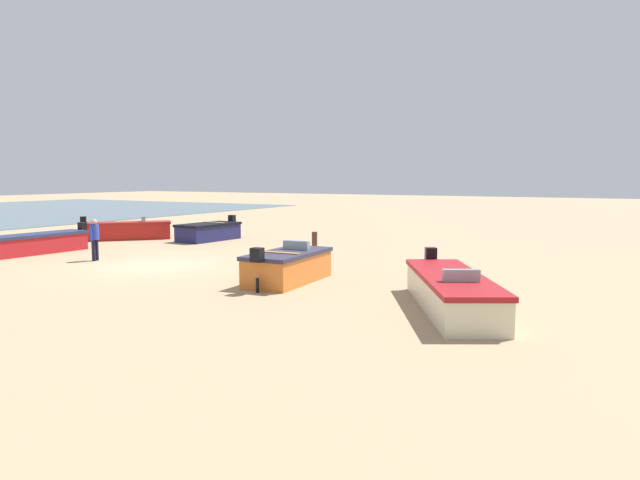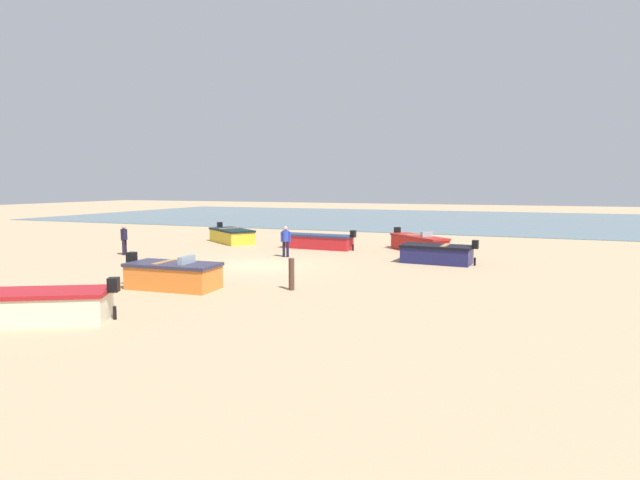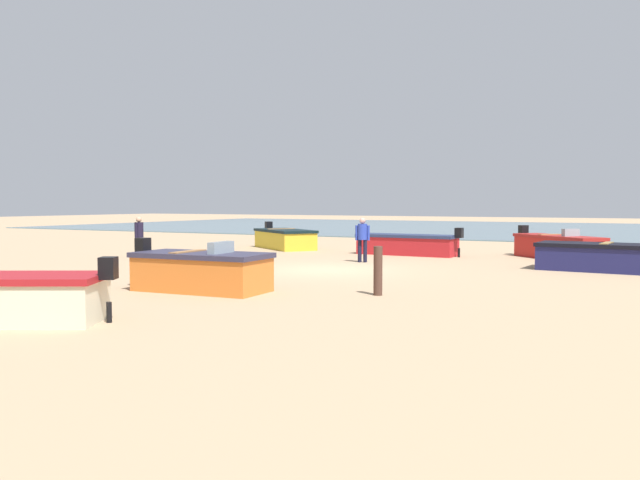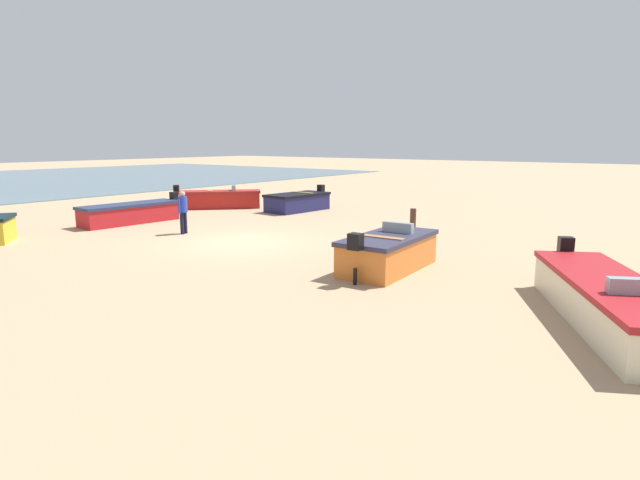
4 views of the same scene
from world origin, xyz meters
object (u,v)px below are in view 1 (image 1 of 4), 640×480
Objects in this scene: beach_walker_foreground at (95,236)px; boat_red_5 at (129,230)px; mooring_post_near_water at (315,247)px; boat_orange_0 at (288,266)px; boat_cream_4 at (451,292)px; boat_navy_2 at (209,232)px; boat_red_3 at (37,243)px.

boat_red_5 is at bearing 21.66° from beach_walker_foreground.
beach_walker_foreground is (3.81, -7.60, 0.38)m from mooring_post_near_water.
mooring_post_near_water is (-4.11, -1.35, 0.08)m from boat_orange_0.
beach_walker_foreground is (-1.56, -14.41, 0.51)m from boat_cream_4.
boat_navy_2 is 8.05m from boat_red_3.
boat_navy_2 is at bearing -115.05° from mooring_post_near_water.
boat_red_3 is 1.19× the size of boat_red_5.
boat_red_5 reaches higher than mooring_post_near_water.
mooring_post_near_water is at bearing 105.00° from boat_orange_0.
boat_red_5 is at bearing -100.53° from mooring_post_near_water.
boat_orange_0 is 3.17× the size of mooring_post_near_water.
boat_navy_2 is at bearing -59.69° from boat_cream_4.
boat_red_5 is (-6.39, -13.61, -0.02)m from boat_orange_0.
boat_cream_4 is at bearing -16.07° from boat_orange_0.
boat_red_5 is at bearing 151.71° from boat_orange_0.
boat_red_5 is (-7.65, -19.07, 0.03)m from boat_cream_4.
mooring_post_near_water is at bearing -160.05° from boat_red_3.
boat_navy_2 is 9.22m from mooring_post_near_water.
boat_orange_0 is 0.96× the size of boat_red_5.
boat_orange_0 is 0.68× the size of boat_cream_4.
mooring_post_near_water is (-3.52, 11.48, 0.14)m from boat_red_3.
beach_walker_foreground is at bearing 174.91° from boat_orange_0.
boat_orange_0 reaches higher than boat_cream_4.
beach_walker_foreground reaches higher than mooring_post_near_water.
boat_navy_2 reaches higher than mooring_post_near_water.
beach_walker_foreground reaches higher than boat_red_3.
boat_cream_4 is 14.50m from beach_walker_foreground.
beach_walker_foreground is at bearing -34.42° from boat_cream_4.
boat_cream_4 is at bearing 22.13° from boat_red_5.
boat_orange_0 is at bearing -179.74° from boat_red_3.
boat_cream_4 is (1.85, 18.29, 0.01)m from boat_red_3.
boat_cream_4 is at bearing 177.15° from boat_red_3.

